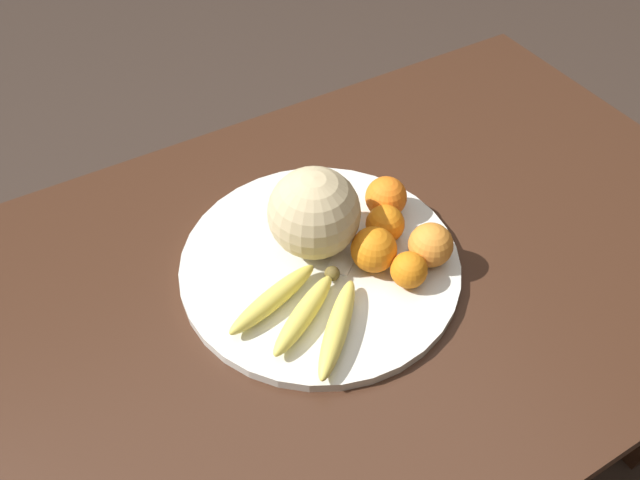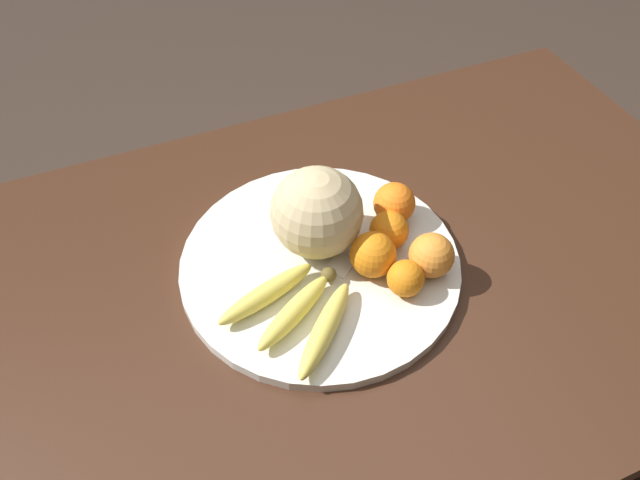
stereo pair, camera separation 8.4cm
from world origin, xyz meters
name	(u,v)px [view 1 (the left image)]	position (x,y,z in m)	size (l,w,h in m)	color
ground_plane	(317,466)	(0.00, 0.00, 0.00)	(12.00, 12.00, 0.00)	#382B23
kitchen_table	(315,316)	(0.00, 0.00, 0.65)	(1.61, 0.91, 0.75)	#3D2316
fruit_bowl	(320,263)	(-0.02, -0.03, 0.76)	(0.47, 0.47, 0.02)	silver
melon	(314,213)	(-0.03, -0.06, 0.84)	(0.15, 0.15, 0.15)	#C6B284
banana_bunch	(306,312)	(0.05, 0.07, 0.78)	(0.22, 0.21, 0.03)	brown
orange_front_left	(409,270)	(-0.12, 0.08, 0.79)	(0.06, 0.06, 0.06)	orange
orange_front_right	(374,250)	(-0.09, 0.03, 0.80)	(0.08, 0.08, 0.08)	orange
orange_mid_center	(385,224)	(-0.14, -0.02, 0.80)	(0.07, 0.07, 0.07)	orange
orange_back_left	(386,197)	(-0.18, -0.07, 0.80)	(0.07, 0.07, 0.07)	orange
orange_back_right	(431,245)	(-0.18, 0.06, 0.80)	(0.07, 0.07, 0.07)	orange
produce_tag	(347,252)	(-0.07, -0.02, 0.77)	(0.10, 0.09, 0.00)	white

